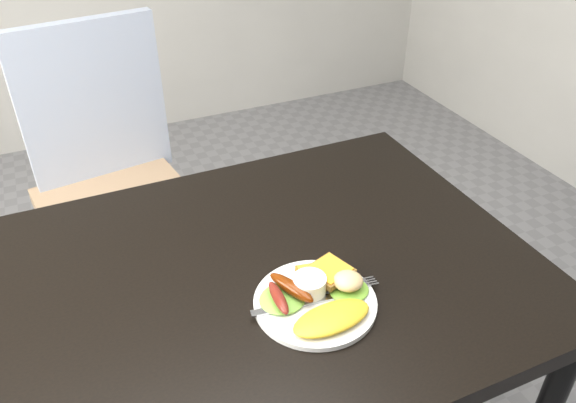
% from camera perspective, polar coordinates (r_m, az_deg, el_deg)
% --- Properties ---
extents(dining_table, '(1.20, 0.80, 0.04)m').
position_cam_1_polar(dining_table, '(1.10, -5.84, -8.51)').
color(dining_table, black).
rests_on(dining_table, ground).
extents(dining_chair, '(0.52, 0.52, 0.05)m').
position_cam_1_polar(dining_chair, '(1.87, -16.75, -0.65)').
color(dining_chair, '#A48261').
rests_on(dining_chair, ground).
extents(person, '(0.50, 0.35, 1.32)m').
position_cam_1_polar(person, '(1.65, -15.57, 3.27)').
color(person, navy).
rests_on(person, ground).
extents(plate, '(0.22, 0.22, 0.01)m').
position_cam_1_polar(plate, '(1.03, 2.77, -10.19)').
color(plate, white).
rests_on(plate, dining_table).
extents(lettuce_left, '(0.11, 0.11, 0.01)m').
position_cam_1_polar(lettuce_left, '(1.02, -0.51, -9.80)').
color(lettuce_left, '#639E2C').
rests_on(lettuce_left, plate).
extents(lettuce_right, '(0.08, 0.07, 0.01)m').
position_cam_1_polar(lettuce_right, '(1.04, 6.19, -8.93)').
color(lettuce_right, '#5D9F32').
rests_on(lettuce_right, plate).
extents(omelette, '(0.15, 0.08, 0.02)m').
position_cam_1_polar(omelette, '(0.98, 4.46, -11.72)').
color(omelette, gold).
rests_on(omelette, plate).
extents(sausage_a, '(0.03, 0.09, 0.02)m').
position_cam_1_polar(sausage_a, '(1.00, -0.97, -9.75)').
color(sausage_a, maroon).
rests_on(sausage_a, lettuce_left).
extents(sausage_b, '(0.06, 0.11, 0.03)m').
position_cam_1_polar(sausage_b, '(1.02, 0.33, -8.73)').
color(sausage_b, '#612600').
rests_on(sausage_b, lettuce_left).
extents(ramekin, '(0.07, 0.07, 0.04)m').
position_cam_1_polar(ramekin, '(1.03, 2.20, -8.51)').
color(ramekin, white).
rests_on(ramekin, plate).
extents(toast_a, '(0.08, 0.08, 0.01)m').
position_cam_1_polar(toast_a, '(1.06, 2.99, -7.69)').
color(toast_a, olive).
rests_on(toast_a, plate).
extents(toast_b, '(0.09, 0.09, 0.01)m').
position_cam_1_polar(toast_b, '(1.05, 4.27, -7.11)').
color(toast_b, olive).
rests_on(toast_b, toast_a).
extents(potato_salad, '(0.07, 0.07, 0.03)m').
position_cam_1_polar(potato_salad, '(1.03, 6.12, -8.03)').
color(potato_salad, beige).
rests_on(potato_salad, lettuce_right).
extents(fork, '(0.18, 0.04, 0.00)m').
position_cam_1_polar(fork, '(1.02, 1.29, -10.32)').
color(fork, '#ADAFB7').
rests_on(fork, plate).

